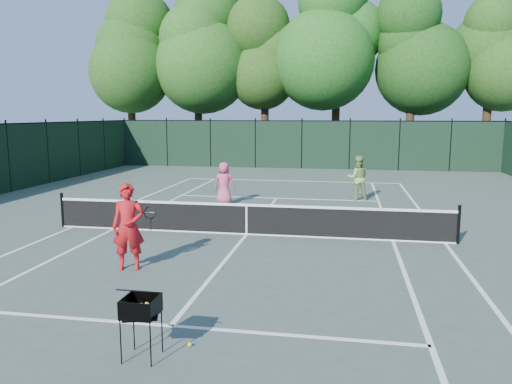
% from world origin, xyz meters
% --- Properties ---
extents(ground, '(90.00, 90.00, 0.00)m').
position_xyz_m(ground, '(0.00, 0.00, 0.00)').
color(ground, '#435146').
rests_on(ground, ground).
extents(sideline_doubles_left, '(0.10, 23.77, 0.01)m').
position_xyz_m(sideline_doubles_left, '(-5.49, 0.00, 0.00)').
color(sideline_doubles_left, white).
rests_on(sideline_doubles_left, ground).
extents(sideline_doubles_right, '(0.10, 23.77, 0.01)m').
position_xyz_m(sideline_doubles_right, '(5.49, 0.00, 0.00)').
color(sideline_doubles_right, white).
rests_on(sideline_doubles_right, ground).
extents(sideline_singles_left, '(0.10, 23.77, 0.01)m').
position_xyz_m(sideline_singles_left, '(-4.12, 0.00, 0.00)').
color(sideline_singles_left, white).
rests_on(sideline_singles_left, ground).
extents(sideline_singles_right, '(0.10, 23.77, 0.01)m').
position_xyz_m(sideline_singles_right, '(4.12, 0.00, 0.00)').
color(sideline_singles_right, white).
rests_on(sideline_singles_right, ground).
extents(baseline_far, '(10.97, 0.10, 0.01)m').
position_xyz_m(baseline_far, '(0.00, 11.88, 0.00)').
color(baseline_far, white).
rests_on(baseline_far, ground).
extents(service_line_near, '(8.23, 0.10, 0.01)m').
position_xyz_m(service_line_near, '(0.00, -6.40, 0.00)').
color(service_line_near, white).
rests_on(service_line_near, ground).
extents(service_line_far, '(8.23, 0.10, 0.01)m').
position_xyz_m(service_line_far, '(0.00, 6.40, 0.00)').
color(service_line_far, white).
rests_on(service_line_far, ground).
extents(center_service_line, '(0.10, 12.80, 0.01)m').
position_xyz_m(center_service_line, '(0.00, 0.00, 0.00)').
color(center_service_line, white).
rests_on(center_service_line, ground).
extents(tennis_net, '(11.69, 0.09, 1.06)m').
position_xyz_m(tennis_net, '(0.00, 0.00, 0.48)').
color(tennis_net, black).
rests_on(tennis_net, ground).
extents(fence_far, '(24.00, 0.05, 3.00)m').
position_xyz_m(fence_far, '(0.00, 18.00, 1.50)').
color(fence_far, black).
rests_on(fence_far, ground).
extents(tree_0, '(6.40, 6.40, 13.14)m').
position_xyz_m(tree_0, '(-13.00, 21.50, 8.16)').
color(tree_0, black).
rests_on(tree_0, ground).
extents(tree_1, '(6.80, 6.80, 13.98)m').
position_xyz_m(tree_1, '(-8.00, 22.00, 8.69)').
color(tree_1, black).
rests_on(tree_1, ground).
extents(tree_2, '(6.00, 6.00, 12.40)m').
position_xyz_m(tree_2, '(-3.00, 21.80, 7.73)').
color(tree_2, black).
rests_on(tree_2, ground).
extents(tree_3, '(7.00, 7.00, 14.45)m').
position_xyz_m(tree_3, '(2.00, 22.30, 9.01)').
color(tree_3, black).
rests_on(tree_3, ground).
extents(tree_4, '(6.20, 6.20, 12.97)m').
position_xyz_m(tree_4, '(7.00, 21.60, 8.14)').
color(tree_4, black).
rests_on(tree_4, ground).
extents(tree_5, '(5.80, 5.80, 12.23)m').
position_xyz_m(tree_5, '(12.00, 22.10, 7.71)').
color(tree_5, black).
rests_on(tree_5, ground).
extents(coach, '(0.89, 0.84, 1.95)m').
position_xyz_m(coach, '(-1.96, -3.64, 0.98)').
color(coach, red).
rests_on(coach, ground).
extents(player_pink, '(0.82, 0.55, 1.64)m').
position_xyz_m(player_pink, '(-1.82, 4.71, 0.82)').
color(player_pink, '#D44B71').
rests_on(player_pink, ground).
extents(player_green, '(0.95, 0.78, 1.80)m').
position_xyz_m(player_green, '(3.28, 6.58, 0.90)').
color(player_green, '#8CB259').
rests_on(player_green, ground).
extents(ball_hopper, '(0.61, 0.61, 0.91)m').
position_xyz_m(ball_hopper, '(-0.02, -7.51, 0.77)').
color(ball_hopper, black).
rests_on(ball_hopper, ground).
extents(loose_ball_near_cart, '(0.07, 0.07, 0.07)m').
position_xyz_m(loose_ball_near_cart, '(0.54, -7.06, 0.03)').
color(loose_ball_near_cart, '#CBDB2C').
rests_on(loose_ball_near_cart, ground).
extents(loose_ball_midcourt, '(0.07, 0.07, 0.07)m').
position_xyz_m(loose_ball_midcourt, '(0.07, -3.30, 0.03)').
color(loose_ball_midcourt, '#CFDC2D').
rests_on(loose_ball_midcourt, ground).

